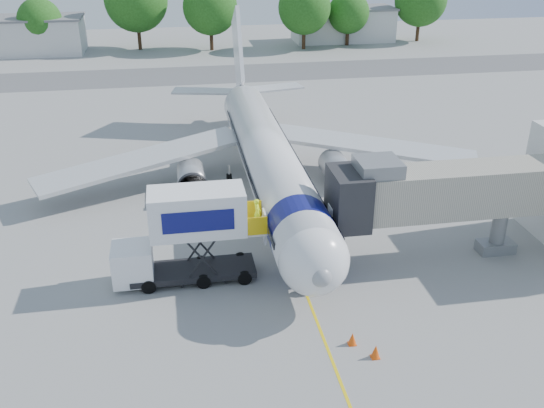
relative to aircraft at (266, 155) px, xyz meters
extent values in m
plane|color=gray|center=(0.00, -4.12, -2.95)|extent=(160.00, 160.00, 0.00)
cube|color=yellow|center=(0.00, -4.12, -2.94)|extent=(0.15, 70.00, 0.01)
cube|color=#59595B|center=(0.00, 37.88, -2.94)|extent=(120.00, 10.00, 0.01)
cylinder|color=white|center=(0.00, -1.12, 0.05)|extent=(3.70, 28.00, 3.70)
sphere|color=white|center=(0.00, -15.12, 0.05)|extent=(3.70, 3.70, 3.70)
sphere|color=gray|center=(0.00, -16.67, 0.05)|extent=(1.10, 1.10, 1.10)
cone|color=white|center=(0.00, 15.88, 0.05)|extent=(3.70, 6.00, 3.70)
cube|color=white|center=(0.00, 16.88, 4.25)|extent=(0.35, 7.26, 8.29)
cube|color=#B8BBBD|center=(9.00, 2.38, -0.65)|extent=(16.17, 9.32, 1.42)
cube|color=#B8BBBD|center=(-9.00, 2.38, -0.65)|extent=(16.17, 9.32, 1.42)
cylinder|color=#999BA0|center=(5.50, 0.38, -1.65)|extent=(2.10, 3.60, 2.10)
cylinder|color=#999BA0|center=(-5.50, 0.38, -1.65)|extent=(2.10, 3.60, 2.10)
cube|color=black|center=(0.00, -15.42, 0.50)|extent=(2.60, 1.39, 0.81)
cylinder|color=#0D105C|center=(0.00, -12.12, 0.05)|extent=(3.73, 2.00, 3.73)
cylinder|color=silver|center=(0.00, -13.62, -2.20)|extent=(0.16, 0.16, 1.50)
cylinder|color=black|center=(0.00, -13.62, -2.63)|extent=(0.25, 0.64, 0.64)
cylinder|color=black|center=(2.60, 1.88, -2.50)|extent=(0.35, 0.90, 0.90)
cylinder|color=black|center=(-2.60, 1.88, -2.50)|extent=(0.35, 0.90, 0.90)
cube|color=#ADA894|center=(9.00, -11.12, 1.45)|extent=(13.60, 2.60, 2.80)
cube|color=black|center=(2.90, -11.12, 1.45)|extent=(2.00, 3.20, 3.20)
cube|color=slate|center=(4.50, -11.12, 3.25)|extent=(2.40, 2.40, 0.80)
cylinder|color=slate|center=(12.50, -11.12, -1.45)|extent=(0.90, 0.90, 3.00)
cube|color=slate|center=(12.50, -11.12, -2.60)|extent=(2.20, 1.20, 0.70)
cylinder|color=black|center=(11.60, -11.12, -2.60)|extent=(0.30, 0.70, 0.70)
cylinder|color=black|center=(13.40, -11.12, -2.60)|extent=(0.30, 0.70, 0.70)
cube|color=black|center=(-6.00, -11.12, -2.40)|extent=(7.00, 2.30, 0.35)
cube|color=white|center=(-9.30, -11.12, -1.60)|extent=(2.20, 2.20, 2.10)
cube|color=black|center=(-9.30, -11.12, -1.15)|extent=(1.90, 2.10, 0.70)
cube|color=white|center=(-5.60, -11.12, 1.30)|extent=(5.20, 2.40, 2.50)
cube|color=#0D105C|center=(-5.60, -12.34, 1.30)|extent=(3.80, 0.04, 1.20)
cube|color=silver|center=(-2.45, -11.12, 0.10)|extent=(1.10, 2.20, 0.10)
cube|color=#DDB30B|center=(-2.45, -12.17, 0.65)|extent=(1.10, 0.06, 1.10)
cube|color=#DDB30B|center=(-2.45, -10.07, 0.65)|extent=(1.10, 0.06, 1.10)
cylinder|color=black|center=(-3.20, -12.17, -2.55)|extent=(0.80, 0.25, 0.80)
cylinder|color=black|center=(-3.20, -10.07, -2.55)|extent=(0.80, 0.25, 0.80)
cylinder|color=black|center=(-8.50, -12.17, -2.55)|extent=(0.80, 0.25, 0.80)
cylinder|color=black|center=(-8.50, -10.07, -2.55)|extent=(0.80, 0.25, 0.80)
imported|color=#D8FF1A|center=(-2.29, -11.12, 0.97)|extent=(0.41, 0.61, 1.63)
cube|color=#0D105C|center=(1.73, -23.63, -1.92)|extent=(2.17, 2.00, 0.31)
cylinder|color=black|center=(2.72, -22.65, -2.64)|extent=(0.66, 0.41, 0.62)
cone|color=#F2500C|center=(2.05, -19.41, -2.60)|extent=(0.44, 0.44, 0.70)
cube|color=#F2500C|center=(2.05, -19.41, -2.93)|extent=(0.40, 0.40, 0.04)
cone|color=#F2500C|center=(1.26, -18.29, -2.61)|extent=(0.42, 0.42, 0.67)
cube|color=#F2500C|center=(1.26, -18.29, -2.93)|extent=(0.38, 0.38, 0.04)
cube|color=silver|center=(-28.00, 55.88, -0.45)|extent=(18.00, 8.00, 5.00)
cube|color=slate|center=(-28.00, 55.88, 2.20)|extent=(18.40, 8.40, 0.30)
cube|color=silver|center=(22.00, 57.88, -0.45)|extent=(16.00, 7.00, 5.00)
cube|color=slate|center=(22.00, 57.88, 2.20)|extent=(16.40, 7.40, 0.30)
cylinder|color=#382314|center=(-24.70, 54.61, -1.52)|extent=(0.56, 0.56, 2.86)
sphere|color=#1E4913|center=(-24.70, 54.61, 1.98)|extent=(6.35, 6.35, 6.35)
cylinder|color=#382314|center=(-10.77, 56.00, -0.82)|extent=(0.56, 0.56, 4.25)
sphere|color=#1E4913|center=(-10.77, 56.00, 4.38)|extent=(9.45, 9.45, 9.45)
cylinder|color=#382314|center=(0.11, 53.72, -1.11)|extent=(0.56, 0.56, 3.67)
sphere|color=#1E4913|center=(0.11, 53.72, 3.38)|extent=(8.17, 8.17, 8.17)
cylinder|color=#382314|center=(14.21, 52.19, -1.16)|extent=(0.56, 0.56, 3.57)
sphere|color=#1E4913|center=(14.21, 52.19, 3.20)|extent=(7.94, 7.94, 7.94)
cylinder|color=#382314|center=(21.70, 53.98, -1.49)|extent=(0.56, 0.56, 2.91)
sphere|color=#1E4913|center=(21.70, 53.98, 2.06)|extent=(6.46, 6.46, 6.46)
cylinder|color=#382314|center=(34.06, 55.50, -1.07)|extent=(0.56, 0.56, 3.76)
sphere|color=#1E4913|center=(34.06, 55.50, 3.52)|extent=(8.35, 8.35, 8.35)
camera|label=1|loc=(-6.50, -40.85, 15.85)|focal=40.00mm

